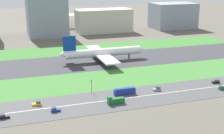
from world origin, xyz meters
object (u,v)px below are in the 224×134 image
Objects in this scene: office_tower at (104,21)px; cargo_warehouse at (173,16)px; car_5 at (157,89)px; car_1 at (216,82)px; hangar_building at (47,16)px; car_0 at (55,110)px; car_6 at (4,117)px; traffic_light at (92,85)px; fuel_tank_centre at (68,21)px; airliner at (102,53)px; bus_0 at (125,91)px; fuel_tank_west at (40,23)px; truck_2 at (115,101)px; car_2 at (37,104)px; car_3 at (222,88)px.

cargo_warehouse is at bearing 0.00° from office_tower.
car_5 is 37.90m from car_1.
car_0 is at bearing -96.46° from hangar_building.
hangar_building is at bearing -102.94° from car_6.
fuel_tank_centre is at bearing 82.19° from traffic_light.
car_1 is (48.78, -68.00, -5.31)m from airliner.
traffic_light is at bearing -109.10° from office_tower.
hangar_building reaches higher than office_tower.
fuel_tank_west is at bearing 94.74° from bus_0.
truck_2 is 0.38× the size of fuel_tank_centre.
fuel_tank_centre is at bearing 55.90° from hangar_building.
car_0 is 95.13m from car_1.
fuel_tank_west is at bearing 93.34° from hangar_building.
car_0 and car_2 have the same top height.
car_0 is 0.18× the size of fuel_tank_west.
car_3 is at bearing -70.11° from hangar_building.
car_5 is at bearing -13.03° from traffic_light.
hangar_building is at bearing 81.00° from car_2.
car_2 is (-98.30, 10.00, 0.00)m from car_3.
fuel_tank_west is (-63.29, 45.00, -5.82)m from office_tower.
car_6 is 1.00× the size of car_2.
fuel_tank_centre is (6.37, 159.00, 1.17)m from airliner.
truck_2 is (-16.53, -78.00, -4.56)m from airliner.
fuel_tank_centre reaches higher than car_0.
bus_0 is (45.05, -0.00, 0.90)m from car_2.
fuel_tank_west is (-2.62, 45.00, -13.30)m from hangar_building.
traffic_light is 219.04m from fuel_tank_west.
airliner reaches higher than bus_0.
hangar_building reaches higher than car_2.
car_1 is 0.11× the size of hangar_building.
airliner is 2.91× the size of fuel_tank_centre.
traffic_light is (-23.68, -60.01, -1.94)m from airliner.
hangar_building reaches higher than car_5.
office_tower is (44.45, 182.00, 10.51)m from bus_0.
hangar_building is at bearing 90.14° from traffic_light.
car_6 is at bearing -175.11° from car_1.
fuel_tank_west reaches higher than truck_2.
office_tower reaches higher than car_6.
cargo_warehouse reaches higher than car_6.
airliner is at bearing 83.39° from bus_0.
car_1 is 0.18× the size of fuel_tank_west.
car_0 is at bearing 0.00° from car_3.
car_6 is at bearing -0.00° from truck_2.
office_tower reaches higher than bus_0.
airliner reaches higher than car_1.
truck_2 is 1.91× the size of car_1.
fuel_tank_west is (19.11, 237.00, 5.59)m from car_0.
car_1 is at bearing 0.00° from bus_0.
office_tower is at bearing -105.46° from truck_2.
car_5 is 230.16m from fuel_tank_west.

